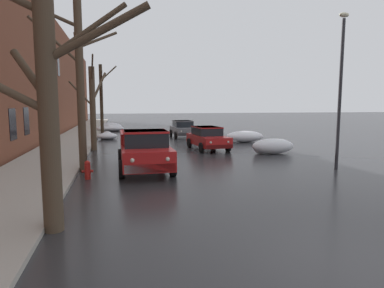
{
  "coord_description": "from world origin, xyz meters",
  "views": [
    {
      "loc": [
        -3.74,
        -4.47,
        2.8
      ],
      "look_at": [
        -0.96,
        7.85,
        1.29
      ],
      "focal_mm": 31.01,
      "sensor_mm": 36.0,
      "label": 1
    }
  ],
  "objects_px": {
    "pickup_truck_red_approaching_near_lane": "(144,150)",
    "fire_hydrant": "(88,170)",
    "bare_tree_far_down_block": "(102,97)",
    "street_lamp_post": "(340,84)",
    "sedan_red_parked_kerbside_close": "(208,137)",
    "bare_tree_mid_block": "(93,106)",
    "bare_tree_second_along_sidewalk": "(78,77)",
    "bare_tree_at_the_corner": "(47,91)",
    "sedan_grey_parked_kerbside_mid": "(183,129)"
  },
  "relations": [
    {
      "from": "bare_tree_mid_block",
      "to": "sedan_grey_parked_kerbside_mid",
      "type": "distance_m",
      "value": 9.8
    },
    {
      "from": "bare_tree_far_down_block",
      "to": "street_lamp_post",
      "type": "relative_size",
      "value": 1.01
    },
    {
      "from": "fire_hydrant",
      "to": "sedan_red_parked_kerbside_close",
      "type": "bearing_deg",
      "value": 46.83
    },
    {
      "from": "bare_tree_second_along_sidewalk",
      "to": "sedan_red_parked_kerbside_close",
      "type": "height_order",
      "value": "bare_tree_second_along_sidewalk"
    },
    {
      "from": "bare_tree_second_along_sidewalk",
      "to": "sedan_grey_parked_kerbside_mid",
      "type": "relative_size",
      "value": 1.86
    },
    {
      "from": "bare_tree_second_along_sidewalk",
      "to": "bare_tree_mid_block",
      "type": "distance_m",
      "value": 6.78
    },
    {
      "from": "sedan_grey_parked_kerbside_mid",
      "to": "sedan_red_parked_kerbside_close",
      "type": "bearing_deg",
      "value": -89.97
    },
    {
      "from": "pickup_truck_red_approaching_near_lane",
      "to": "bare_tree_mid_block",
      "type": "bearing_deg",
      "value": 109.79
    },
    {
      "from": "pickup_truck_red_approaching_near_lane",
      "to": "street_lamp_post",
      "type": "xyz_separation_m",
      "value": [
        8.11,
        -1.67,
        2.76
      ]
    },
    {
      "from": "bare_tree_at_the_corner",
      "to": "sedan_red_parked_kerbside_close",
      "type": "bearing_deg",
      "value": 60.52
    },
    {
      "from": "bare_tree_at_the_corner",
      "to": "street_lamp_post",
      "type": "bearing_deg",
      "value": 24.18
    },
    {
      "from": "bare_tree_second_along_sidewalk",
      "to": "pickup_truck_red_approaching_near_lane",
      "type": "height_order",
      "value": "bare_tree_second_along_sidewalk"
    },
    {
      "from": "bare_tree_at_the_corner",
      "to": "fire_hydrant",
      "type": "height_order",
      "value": "bare_tree_at_the_corner"
    },
    {
      "from": "sedan_red_parked_kerbside_close",
      "to": "street_lamp_post",
      "type": "relative_size",
      "value": 0.64
    },
    {
      "from": "bare_tree_second_along_sidewalk",
      "to": "fire_hydrant",
      "type": "relative_size",
      "value": 10.28
    },
    {
      "from": "sedan_red_parked_kerbside_close",
      "to": "sedan_grey_parked_kerbside_mid",
      "type": "bearing_deg",
      "value": 90.03
    },
    {
      "from": "pickup_truck_red_approaching_near_lane",
      "to": "fire_hydrant",
      "type": "height_order",
      "value": "pickup_truck_red_approaching_near_lane"
    },
    {
      "from": "bare_tree_second_along_sidewalk",
      "to": "bare_tree_at_the_corner",
      "type": "bearing_deg",
      "value": -89.61
    },
    {
      "from": "pickup_truck_red_approaching_near_lane",
      "to": "sedan_red_parked_kerbside_close",
      "type": "distance_m",
      "value": 7.27
    },
    {
      "from": "sedan_grey_parked_kerbside_mid",
      "to": "bare_tree_at_the_corner",
      "type": "bearing_deg",
      "value": -108.98
    },
    {
      "from": "bare_tree_second_along_sidewalk",
      "to": "bare_tree_far_down_block",
      "type": "xyz_separation_m",
      "value": [
        0.1,
        18.72,
        -0.39
      ]
    },
    {
      "from": "bare_tree_mid_block",
      "to": "bare_tree_far_down_block",
      "type": "bearing_deg",
      "value": 89.86
    },
    {
      "from": "pickup_truck_red_approaching_near_lane",
      "to": "fire_hydrant",
      "type": "xyz_separation_m",
      "value": [
        -2.23,
        -1.26,
        -0.53
      ]
    },
    {
      "from": "bare_tree_at_the_corner",
      "to": "sedan_grey_parked_kerbside_mid",
      "type": "relative_size",
      "value": 1.45
    },
    {
      "from": "bare_tree_at_the_corner",
      "to": "sedan_grey_parked_kerbside_mid",
      "type": "bearing_deg",
      "value": 71.02
    },
    {
      "from": "bare_tree_mid_block",
      "to": "pickup_truck_red_approaching_near_lane",
      "type": "bearing_deg",
      "value": -70.21
    },
    {
      "from": "bare_tree_second_along_sidewalk",
      "to": "pickup_truck_red_approaching_near_lane",
      "type": "bearing_deg",
      "value": -6.82
    },
    {
      "from": "bare_tree_at_the_corner",
      "to": "bare_tree_second_along_sidewalk",
      "type": "xyz_separation_m",
      "value": [
        -0.05,
        6.76,
        0.83
      ]
    },
    {
      "from": "bare_tree_far_down_block",
      "to": "sedan_red_parked_kerbside_close",
      "type": "height_order",
      "value": "bare_tree_far_down_block"
    },
    {
      "from": "bare_tree_far_down_block",
      "to": "street_lamp_post",
      "type": "bearing_deg",
      "value": -62.89
    },
    {
      "from": "bare_tree_at_the_corner",
      "to": "fire_hydrant",
      "type": "xyz_separation_m",
      "value": [
        0.31,
        5.19,
        -2.72
      ]
    },
    {
      "from": "sedan_red_parked_kerbside_close",
      "to": "bare_tree_mid_block",
      "type": "bearing_deg",
      "value": 170.21
    },
    {
      "from": "bare_tree_at_the_corner",
      "to": "bare_tree_far_down_block",
      "type": "height_order",
      "value": "bare_tree_far_down_block"
    },
    {
      "from": "pickup_truck_red_approaching_near_lane",
      "to": "sedan_red_parked_kerbside_close",
      "type": "xyz_separation_m",
      "value": [
        4.38,
        5.79,
        -0.13
      ]
    },
    {
      "from": "bare_tree_second_along_sidewalk",
      "to": "sedan_grey_parked_kerbside_mid",
      "type": "distance_m",
      "value": 15.39
    },
    {
      "from": "bare_tree_far_down_block",
      "to": "bare_tree_mid_block",
      "type": "bearing_deg",
      "value": -90.14
    },
    {
      "from": "bare_tree_far_down_block",
      "to": "sedan_grey_parked_kerbside_mid",
      "type": "relative_size",
      "value": 1.68
    },
    {
      "from": "sedan_red_parked_kerbside_close",
      "to": "street_lamp_post",
      "type": "distance_m",
      "value": 8.83
    },
    {
      "from": "bare_tree_second_along_sidewalk",
      "to": "sedan_grey_parked_kerbside_mid",
      "type": "xyz_separation_m",
      "value": [
        6.97,
        13.35,
        -3.15
      ]
    },
    {
      "from": "fire_hydrant",
      "to": "bare_tree_far_down_block",
      "type": "bearing_deg",
      "value": 90.71
    },
    {
      "from": "bare_tree_mid_block",
      "to": "sedan_grey_parked_kerbside_mid",
      "type": "xyz_separation_m",
      "value": [
        6.89,
        6.68,
        -1.97
      ]
    },
    {
      "from": "sedan_red_parked_kerbside_close",
      "to": "fire_hydrant",
      "type": "distance_m",
      "value": 9.68
    },
    {
      "from": "bare_tree_second_along_sidewalk",
      "to": "bare_tree_mid_block",
      "type": "bearing_deg",
      "value": 89.38
    },
    {
      "from": "bare_tree_second_along_sidewalk",
      "to": "bare_tree_far_down_block",
      "type": "relative_size",
      "value": 1.1
    },
    {
      "from": "bare_tree_second_along_sidewalk",
      "to": "bare_tree_mid_block",
      "type": "relative_size",
      "value": 1.32
    },
    {
      "from": "bare_tree_far_down_block",
      "to": "pickup_truck_red_approaching_near_lane",
      "type": "xyz_separation_m",
      "value": [
        2.48,
        -19.03,
        -2.64
      ]
    },
    {
      "from": "pickup_truck_red_approaching_near_lane",
      "to": "sedan_red_parked_kerbside_close",
      "type": "bearing_deg",
      "value": 52.89
    },
    {
      "from": "pickup_truck_red_approaching_near_lane",
      "to": "sedan_grey_parked_kerbside_mid",
      "type": "relative_size",
      "value": 1.34
    },
    {
      "from": "bare_tree_second_along_sidewalk",
      "to": "street_lamp_post",
      "type": "distance_m",
      "value": 10.88
    },
    {
      "from": "street_lamp_post",
      "to": "bare_tree_far_down_block",
      "type": "bearing_deg",
      "value": 117.11
    }
  ]
}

